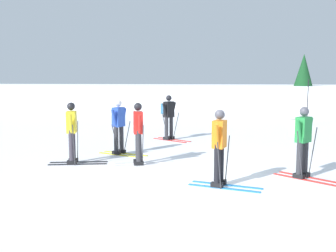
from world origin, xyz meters
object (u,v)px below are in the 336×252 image
object	(u,v)px
skier_black	(168,115)
conifer_far_left	(303,77)
skier_red	(139,132)
skier_yellow	(72,131)
skier_blue	(119,125)
skier_orange	(220,146)
skier_green	(302,138)
trail_marker_pole	(308,103)

from	to	relation	value
skier_black	conifer_far_left	bearing A→B (deg)	60.44
skier_red	skier_black	bearing A→B (deg)	85.38
skier_red	conifer_far_left	bearing A→B (deg)	65.59
skier_red	conifer_far_left	xyz separation A→B (m)	(8.46, 18.64, 1.46)
skier_yellow	skier_blue	bearing A→B (deg)	56.03
skier_orange	conifer_far_left	xyz separation A→B (m)	(6.30, 20.58, 1.46)
skier_blue	skier_black	size ratio (longest dim) A/B	1.00
skier_green	conifer_far_left	bearing A→B (deg)	77.53
skier_blue	skier_green	world-z (taller)	same
skier_orange	skier_black	xyz separation A→B (m)	(-1.81, 6.29, 0.04)
skier_blue	skier_red	world-z (taller)	same
skier_red	trail_marker_pole	xyz separation A→B (m)	(6.64, 9.34, 0.22)
skier_black	conifer_far_left	distance (m)	16.49
skier_green	skier_red	bearing A→B (deg)	166.77
skier_green	trail_marker_pole	distance (m)	10.62
skier_yellow	skier_black	xyz separation A→B (m)	(2.20, 4.41, 0.04)
skier_black	conifer_far_left	world-z (taller)	conifer_far_left
trail_marker_pole	conifer_far_left	size ratio (longest dim) A/B	0.57
skier_green	skier_black	world-z (taller)	same
skier_yellow	skier_red	world-z (taller)	same
skier_yellow	skier_red	distance (m)	1.85
trail_marker_pole	skier_black	bearing A→B (deg)	-141.53
skier_yellow	skier_red	size ratio (longest dim) A/B	1.00
skier_orange	skier_blue	bearing A→B (deg)	132.37
skier_blue	skier_orange	bearing A→B (deg)	-47.63
skier_orange	trail_marker_pole	xyz separation A→B (m)	(4.48, 11.28, 0.22)
skier_red	skier_yellow	bearing A→B (deg)	-178.06
skier_green	skier_black	distance (m)	6.52
skier_green	skier_red	xyz separation A→B (m)	(-4.12, 0.97, -0.04)
skier_red	conifer_far_left	world-z (taller)	conifer_far_left
skier_red	skier_orange	bearing A→B (deg)	-41.91
skier_red	trail_marker_pole	world-z (taller)	trail_marker_pole
conifer_far_left	skier_red	bearing A→B (deg)	-114.41
skier_green	trail_marker_pole	size ratio (longest dim) A/B	0.75
skier_yellow	trail_marker_pole	size ratio (longest dim) A/B	0.75
skier_yellow	trail_marker_pole	bearing A→B (deg)	47.94
skier_black	trail_marker_pole	distance (m)	8.03
trail_marker_pole	conifer_far_left	world-z (taller)	conifer_far_left
skier_yellow	skier_black	distance (m)	4.93
skier_green	skier_black	xyz separation A→B (m)	(-3.77, 5.32, -0.00)
trail_marker_pole	conifer_far_left	distance (m)	9.56
skier_yellow	skier_black	size ratio (longest dim) A/B	1.00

